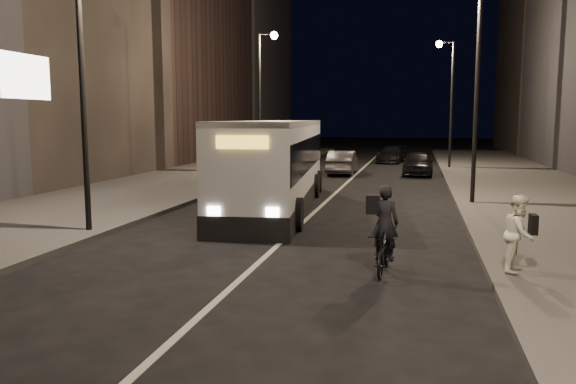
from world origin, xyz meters
The scene contains 14 objects.
ground centered at (0.00, 0.00, 0.00)m, with size 180.00×180.00×0.00m, color black.
sidewalk_right centered at (8.50, 14.00, 0.08)m, with size 7.00×70.00×0.16m, color #3E3E3B.
sidewalk_left centered at (-8.50, 14.00, 0.08)m, with size 7.00×70.00×0.16m, color #3E3E3B.
building_row_left centered at (-16.00, 28.50, 11.00)m, with size 8.00×61.00×22.00m, color black.
streetlight_right_mid centered at (5.33, 12.00, 5.36)m, with size 1.20×0.44×8.12m.
streetlight_right_far centered at (5.33, 28.00, 5.36)m, with size 1.20×0.44×8.12m.
streetlight_left_near centered at (-5.33, 4.00, 5.36)m, with size 1.20×0.44×8.12m.
streetlight_left_far centered at (-5.33, 22.00, 5.36)m, with size 1.20×0.44×8.12m.
city_bus centered at (-1.60, 9.98, 1.76)m, with size 3.76×12.17×3.23m.
cyclist_on_bicycle centered at (2.88, 1.79, 0.65)m, with size 0.70×1.73×1.95m.
pedestrian_woman centered at (5.60, 2.00, 0.96)m, with size 0.78×0.61×1.61m, color white.
car_near centered at (3.60, 23.71, 0.71)m, with size 1.68×4.17×1.42m, color black.
car_mid centered at (-0.83, 23.27, 0.71)m, with size 1.50×4.29×1.41m, color #323234.
car_far centered at (1.65, 33.05, 0.62)m, with size 1.74×4.29×1.24m, color black.
Camera 1 is at (3.49, -10.11, 3.31)m, focal length 35.00 mm.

